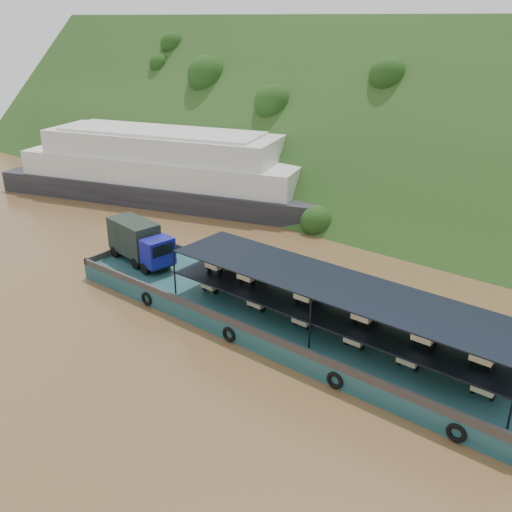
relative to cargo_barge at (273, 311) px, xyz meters
The scene contains 4 objects.
ground 2.12m from the cargo_barge, behind, with size 160.00×160.00×0.00m, color brown.
hillside 35.94m from the cargo_barge, 92.86° to the left, with size 140.00×28.00×28.00m, color #1B3914.
cargo_barge is the anchor object (origin of this frame).
passenger_ferry 32.32m from the cargo_barge, 150.53° to the left, with size 39.84×20.97×7.84m.
Camera 1 is at (22.42, -27.09, 19.50)m, focal length 40.00 mm.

